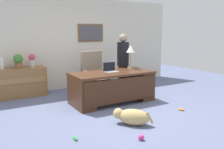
{
  "coord_description": "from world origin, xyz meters",
  "views": [
    {
      "loc": [
        -2.64,
        -4.25,
        1.71
      ],
      "look_at": [
        0.03,
        0.3,
        0.75
      ],
      "focal_mm": 38.15,
      "sensor_mm": 36.0,
      "label": 1
    }
  ],
  "objects_px": {
    "desk_lamp": "(131,50)",
    "dog_toy_ball": "(141,137)",
    "vase_with_flowers": "(32,60)",
    "desk": "(113,86)",
    "vase_empty": "(2,63)",
    "dog_lying": "(132,117)",
    "dog_toy_bone": "(75,138)",
    "laptop": "(110,69)",
    "person_standing": "(123,63)",
    "credenza": "(18,83)",
    "potted_plant": "(18,61)",
    "armchair": "(94,76)",
    "dog_toy_plush": "(181,109)"
  },
  "relations": [
    {
      "from": "desk_lamp",
      "to": "dog_toy_plush",
      "type": "distance_m",
      "value": 1.96
    },
    {
      "from": "desk_lamp",
      "to": "vase_with_flowers",
      "type": "xyz_separation_m",
      "value": [
        -2.17,
        1.46,
        -0.26
      ]
    },
    {
      "from": "dog_toy_bone",
      "to": "person_standing",
      "type": "bearing_deg",
      "value": 42.56
    },
    {
      "from": "dog_lying",
      "to": "vase_empty",
      "type": "height_order",
      "value": "vase_empty"
    },
    {
      "from": "desk_lamp",
      "to": "dog_toy_bone",
      "type": "xyz_separation_m",
      "value": [
        -2.22,
        -1.67,
        -1.2
      ]
    },
    {
      "from": "dog_lying",
      "to": "vase_with_flowers",
      "type": "bearing_deg",
      "value": 109.53
    },
    {
      "from": "desk_lamp",
      "to": "desk",
      "type": "bearing_deg",
      "value": -161.92
    },
    {
      "from": "potted_plant",
      "to": "dog_toy_ball",
      "type": "distance_m",
      "value": 3.98
    },
    {
      "from": "potted_plant",
      "to": "dog_toy_bone",
      "type": "bearing_deg",
      "value": -84.66
    },
    {
      "from": "credenza",
      "to": "dog_toy_bone",
      "type": "distance_m",
      "value": 3.17
    },
    {
      "from": "person_standing",
      "to": "potted_plant",
      "type": "distance_m",
      "value": 2.75
    },
    {
      "from": "desk",
      "to": "dog_toy_plush",
      "type": "xyz_separation_m",
      "value": [
        0.98,
        -1.3,
        -0.39
      ]
    },
    {
      "from": "dog_lying",
      "to": "potted_plant",
      "type": "height_order",
      "value": "potted_plant"
    },
    {
      "from": "credenza",
      "to": "laptop",
      "type": "xyz_separation_m",
      "value": [
        1.87,
        -1.6,
        0.42
      ]
    },
    {
      "from": "desk_lamp",
      "to": "vase_empty",
      "type": "xyz_separation_m",
      "value": [
        -2.91,
        1.46,
        -0.3
      ]
    },
    {
      "from": "armchair",
      "to": "vase_empty",
      "type": "bearing_deg",
      "value": 161.77
    },
    {
      "from": "credenza",
      "to": "dog_toy_plush",
      "type": "xyz_separation_m",
      "value": [
        2.87,
        -2.97,
        -0.36
      ]
    },
    {
      "from": "armchair",
      "to": "dog_toy_bone",
      "type": "bearing_deg",
      "value": -122.37
    },
    {
      "from": "laptop",
      "to": "armchair",
      "type": "bearing_deg",
      "value": 90.85
    },
    {
      "from": "dog_lying",
      "to": "vase_with_flowers",
      "type": "height_order",
      "value": "vase_with_flowers"
    },
    {
      "from": "dog_lying",
      "to": "laptop",
      "type": "distance_m",
      "value": 1.66
    },
    {
      "from": "vase_empty",
      "to": "dog_toy_bone",
      "type": "xyz_separation_m",
      "value": [
        0.69,
        -3.13,
        -0.9
      ]
    },
    {
      "from": "laptop",
      "to": "person_standing",
      "type": "bearing_deg",
      "value": 36.67
    },
    {
      "from": "laptop",
      "to": "desk_lamp",
      "type": "xyz_separation_m",
      "value": [
        0.68,
        0.14,
        0.42
      ]
    },
    {
      "from": "dog_lying",
      "to": "dog_toy_ball",
      "type": "distance_m",
      "value": 0.66
    },
    {
      "from": "dog_toy_ball",
      "to": "dog_toy_bone",
      "type": "distance_m",
      "value": 1.05
    },
    {
      "from": "credenza",
      "to": "vase_empty",
      "type": "relative_size",
      "value": 4.48
    },
    {
      "from": "vase_empty",
      "to": "potted_plant",
      "type": "xyz_separation_m",
      "value": [
        0.4,
        0.0,
        0.04
      ]
    },
    {
      "from": "potted_plant",
      "to": "vase_with_flowers",
      "type": "bearing_deg",
      "value": 0.0
    },
    {
      "from": "potted_plant",
      "to": "dog_toy_plush",
      "type": "xyz_separation_m",
      "value": [
        2.83,
        -2.97,
        -0.94
      ]
    },
    {
      "from": "credenza",
      "to": "dog_toy_plush",
      "type": "distance_m",
      "value": 4.15
    },
    {
      "from": "desk",
      "to": "desk_lamp",
      "type": "height_order",
      "value": "desk_lamp"
    },
    {
      "from": "armchair",
      "to": "dog_toy_bone",
      "type": "relative_size",
      "value": 7.52
    },
    {
      "from": "credenza",
      "to": "dog_lying",
      "type": "height_order",
      "value": "credenza"
    },
    {
      "from": "person_standing",
      "to": "credenza",
      "type": "bearing_deg",
      "value": 157.14
    },
    {
      "from": "dog_lying",
      "to": "vase_empty",
      "type": "xyz_separation_m",
      "value": [
        -1.83,
        3.08,
        0.77
      ]
    },
    {
      "from": "desk_lamp",
      "to": "laptop",
      "type": "bearing_deg",
      "value": -168.23
    },
    {
      "from": "desk_lamp",
      "to": "vase_with_flowers",
      "type": "relative_size",
      "value": 1.75
    },
    {
      "from": "desk_lamp",
      "to": "dog_toy_ball",
      "type": "distance_m",
      "value": 2.84
    },
    {
      "from": "dog_toy_ball",
      "to": "dog_lying",
      "type": "bearing_deg",
      "value": 68.22
    },
    {
      "from": "dog_toy_ball",
      "to": "armchair",
      "type": "bearing_deg",
      "value": 78.08
    },
    {
      "from": "desk",
      "to": "desk_lamp",
      "type": "xyz_separation_m",
      "value": [
        0.66,
        0.22,
        0.82
      ]
    },
    {
      "from": "credenza",
      "to": "dog_lying",
      "type": "xyz_separation_m",
      "value": [
        1.48,
        -3.07,
        -0.23
      ]
    },
    {
      "from": "vase_with_flowers",
      "to": "dog_toy_ball",
      "type": "distance_m",
      "value": 3.89
    },
    {
      "from": "desk",
      "to": "potted_plant",
      "type": "xyz_separation_m",
      "value": [
        -1.85,
        1.67,
        0.55
      ]
    },
    {
      "from": "armchair",
      "to": "potted_plant",
      "type": "xyz_separation_m",
      "value": [
        -1.82,
        0.73,
        0.45
      ]
    },
    {
      "from": "dog_lying",
      "to": "dog_toy_bone",
      "type": "relative_size",
      "value": 4.06
    },
    {
      "from": "credenza",
      "to": "potted_plant",
      "type": "relative_size",
      "value": 3.92
    },
    {
      "from": "dog_toy_ball",
      "to": "desk_lamp",
      "type": "bearing_deg",
      "value": 59.3
    },
    {
      "from": "credenza",
      "to": "vase_empty",
      "type": "xyz_separation_m",
      "value": [
        -0.36,
        0.0,
        0.54
      ]
    }
  ]
}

